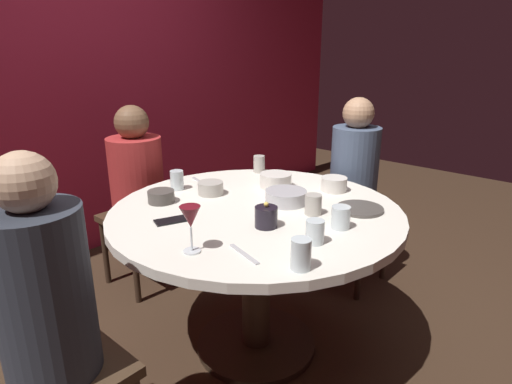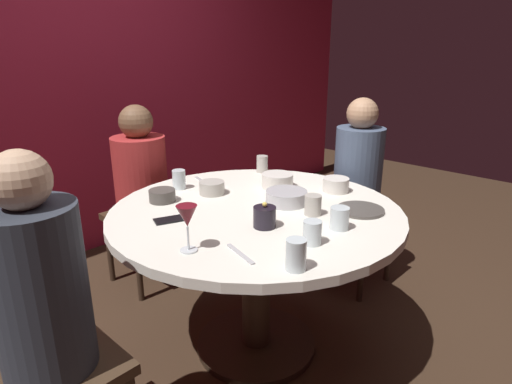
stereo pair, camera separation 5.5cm
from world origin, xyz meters
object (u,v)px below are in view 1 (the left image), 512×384
object	(u,v)px
cup_by_right_diner	(341,217)
cup_beside_wine	(177,180)
wine_glass	(190,219)
bowl_rice_portion	(211,188)
bowl_salad_center	(161,196)
cup_far_edge	(313,205)
dining_table	(256,239)
cell_phone	(171,220)
cup_near_candle	(259,164)
dinner_plate	(360,209)
bowl_serving_large	(286,197)
bowl_sauce_side	(276,180)
seated_diner_right	(354,174)
candle_holder	(266,217)
cup_by_left_diner	(301,254)
seated_diner_back	(137,177)
seated_diner_left	(45,300)
cup_center_front	(315,232)
bowl_small_white	(334,184)

from	to	relation	value
cup_by_right_diner	cup_beside_wine	size ratio (longest dim) A/B	0.93
wine_glass	bowl_rice_portion	bearing A→B (deg)	41.29
bowl_salad_center	cup_by_right_diner	world-z (taller)	cup_by_right_diner
cup_far_edge	dining_table	bearing A→B (deg)	116.10
cell_phone	cup_by_right_diner	xyz separation A→B (m)	(0.42, -0.57, 0.04)
cup_near_candle	dinner_plate	bearing A→B (deg)	-102.54
bowl_serving_large	bowl_sauce_side	world-z (taller)	bowl_sauce_side
bowl_salad_center	bowl_rice_portion	world-z (taller)	bowl_rice_portion
wine_glass	bowl_serving_large	size ratio (longest dim) A/B	0.90
cup_near_candle	bowl_serving_large	bearing A→B (deg)	-125.43
seated_diner_right	bowl_sauce_side	world-z (taller)	seated_diner_right
cell_phone	bowl_salad_center	bearing A→B (deg)	-6.13
candle_holder	cup_beside_wine	world-z (taller)	candle_holder
bowl_sauce_side	seated_diner_right	bearing A→B (deg)	-12.67
seated_diner_right	cup_near_candle	world-z (taller)	seated_diner_right
cup_near_candle	dining_table	bearing A→B (deg)	-140.09
wine_glass	cup_by_left_diner	bearing A→B (deg)	-66.77
dinner_plate	bowl_serving_large	distance (m)	0.34
seated_diner_back	cup_by_right_diner	xyz separation A→B (m)	(0.06, -1.37, 0.09)
seated_diner_right	bowl_salad_center	size ratio (longest dim) A/B	9.39
dining_table	candle_holder	world-z (taller)	candle_holder
cell_phone	cup_near_candle	xyz separation A→B (m)	(0.82, 0.22, 0.05)
seated_diner_left	cell_phone	bearing A→B (deg)	15.21
seated_diner_right	bowl_salad_center	world-z (taller)	seated_diner_right
dinner_plate	bowl_rice_portion	world-z (taller)	bowl_rice_portion
seated_diner_left	cup_center_front	world-z (taller)	seated_diner_left
cup_by_left_diner	cup_by_right_diner	xyz separation A→B (m)	(0.39, 0.08, -0.01)
bowl_salad_center	cup_by_right_diner	distance (m)	0.86
dinner_plate	cup_by_right_diner	xyz separation A→B (m)	(-0.24, -0.04, 0.04)
seated_diner_left	seated_diner_back	xyz separation A→B (m)	(0.97, 0.96, -0.02)
dinner_plate	candle_holder	bearing A→B (deg)	155.51
candle_holder	cup_by_right_diner	bearing A→B (deg)	-50.69
seated_diner_right	bowl_small_white	distance (m)	0.46
dining_table	wine_glass	distance (m)	0.57
seated_diner_back	cup_beside_wine	world-z (taller)	seated_diner_back
cup_far_edge	cup_by_left_diner	bearing A→B (deg)	-150.08
bowl_rice_portion	cup_far_edge	bearing A→B (deg)	-78.02
wine_glass	cell_phone	distance (m)	0.34
bowl_small_white	bowl_rice_portion	bearing A→B (deg)	136.66
wine_glass	bowl_rice_portion	size ratio (longest dim) A/B	1.38
bowl_sauce_side	cup_beside_wine	size ratio (longest dim) A/B	1.65
cup_by_left_diner	cup_far_edge	world-z (taller)	cup_by_left_diner
cup_near_candle	seated_diner_left	bearing A→B (deg)	-164.75
bowl_serving_large	cup_near_candle	xyz separation A→B (m)	(0.32, 0.45, 0.02)
seated_diner_right	bowl_serving_large	bearing A→B (deg)	4.44
cup_by_right_diner	cup_beside_wine	distance (m)	0.91
cup_far_edge	cup_beside_wine	size ratio (longest dim) A/B	0.90
wine_glass	bowl_serving_large	bearing A→B (deg)	5.64
dinner_plate	cell_phone	size ratio (longest dim) A/B	1.51
seated_diner_left	bowl_sauce_side	world-z (taller)	seated_diner_left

